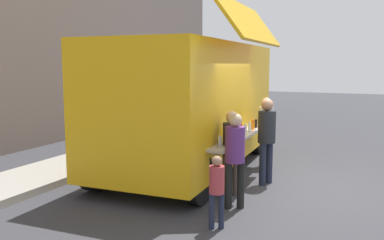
# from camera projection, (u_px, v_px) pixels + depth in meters

# --- Properties ---
(ground_plane) EXTENTS (60.00, 60.00, 0.00)m
(ground_plane) POSITION_uv_depth(u_px,v_px,m) (284.00, 186.00, 8.44)
(ground_plane) COLOR #38383D
(food_truck_main) EXTENTS (6.10, 3.32, 3.76)m
(food_truck_main) POSITION_uv_depth(u_px,v_px,m) (192.00, 102.00, 9.65)
(food_truck_main) COLOR #F2AF13
(food_truck_main) RESTS_ON ground
(trash_bin) EXTENTS (0.60, 0.60, 0.92)m
(trash_bin) POSITION_uv_depth(u_px,v_px,m) (178.00, 123.00, 14.31)
(trash_bin) COLOR #2B6238
(trash_bin) RESTS_ON ground
(customer_front_ordering) EXTENTS (0.36, 0.36, 1.79)m
(customer_front_ordering) POSITION_uv_depth(u_px,v_px,m) (267.00, 134.00, 8.47)
(customer_front_ordering) COLOR #1E2438
(customer_front_ordering) RESTS_ON ground
(customer_mid_with_backpack) EXTENTS (0.52, 0.48, 1.62)m
(customer_mid_with_backpack) POSITION_uv_depth(u_px,v_px,m) (232.00, 145.00, 7.68)
(customer_mid_with_backpack) COLOR #504540
(customer_mid_with_backpack) RESTS_ON ground
(customer_rear_waiting) EXTENTS (0.34, 0.34, 1.66)m
(customer_rear_waiting) POSITION_uv_depth(u_px,v_px,m) (235.00, 152.00, 7.02)
(customer_rear_waiting) COLOR black
(customer_rear_waiting) RESTS_ON ground
(customer_extra_browsing) EXTENTS (0.34, 0.34, 1.69)m
(customer_extra_browsing) POSITION_uv_depth(u_px,v_px,m) (266.00, 125.00, 10.00)
(customer_extra_browsing) COLOR #1D2535
(customer_extra_browsing) RESTS_ON ground
(child_near_queue) EXTENTS (0.23, 0.23, 1.13)m
(child_near_queue) POSITION_uv_depth(u_px,v_px,m) (217.00, 186.00, 6.17)
(child_near_queue) COLOR #1E2438
(child_near_queue) RESTS_ON ground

